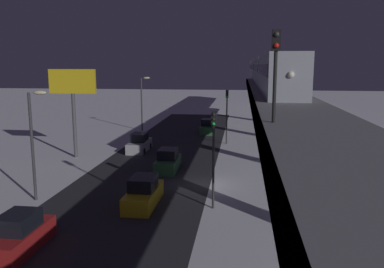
{
  "coord_description": "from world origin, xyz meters",
  "views": [
    {
      "loc": [
        -2.99,
        30.0,
        9.33
      ],
      "look_at": [
        2.3,
        -11.99,
        1.94
      ],
      "focal_mm": 37.2,
      "sensor_mm": 36.0,
      "label": 1
    }
  ],
  "objects_px": {
    "sedan_green_2": "(168,162)",
    "sedan_yellow": "(143,193)",
    "traffic_light_mid": "(227,109)",
    "sedan_silver": "(139,144)",
    "rail_signal": "(276,60)",
    "traffic_light_near": "(214,146)",
    "commercial_billboard": "(73,90)",
    "sedan_green": "(207,127)",
    "subway_train": "(263,69)",
    "sedan_red": "(19,236)"
  },
  "relations": [
    {
      "from": "sedan_yellow",
      "to": "traffic_light_mid",
      "type": "height_order",
      "value": "traffic_light_mid"
    },
    {
      "from": "sedan_silver",
      "to": "sedan_green",
      "type": "relative_size",
      "value": 1.09
    },
    {
      "from": "rail_signal",
      "to": "traffic_light_near",
      "type": "height_order",
      "value": "rail_signal"
    },
    {
      "from": "commercial_billboard",
      "to": "subway_train",
      "type": "bearing_deg",
      "value": -127.33
    },
    {
      "from": "sedan_yellow",
      "to": "traffic_light_mid",
      "type": "bearing_deg",
      "value": 77.84
    },
    {
      "from": "rail_signal",
      "to": "traffic_light_mid",
      "type": "bearing_deg",
      "value": -83.84
    },
    {
      "from": "subway_train",
      "to": "sedan_green_2",
      "type": "distance_m",
      "value": 32.57
    },
    {
      "from": "sedan_yellow",
      "to": "traffic_light_mid",
      "type": "xyz_separation_m",
      "value": [
        -4.7,
        -21.81,
        3.4
      ]
    },
    {
      "from": "sedan_green_2",
      "to": "sedan_yellow",
      "type": "distance_m",
      "value": 8.91
    },
    {
      "from": "sedan_red",
      "to": "sedan_green_2",
      "type": "distance_m",
      "value": 16.87
    },
    {
      "from": "sedan_red",
      "to": "sedan_green_2",
      "type": "xyz_separation_m",
      "value": [
        -4.6,
        -16.23,
        0.0
      ]
    },
    {
      "from": "subway_train",
      "to": "sedan_green",
      "type": "relative_size",
      "value": 17.35
    },
    {
      "from": "rail_signal",
      "to": "traffic_light_mid",
      "type": "xyz_separation_m",
      "value": [
        3.15,
        -29.16,
        -5.35
      ]
    },
    {
      "from": "sedan_green",
      "to": "sedan_yellow",
      "type": "relative_size",
      "value": 0.89
    },
    {
      "from": "subway_train",
      "to": "sedan_silver",
      "type": "distance_m",
      "value": 27.73
    },
    {
      "from": "sedan_red",
      "to": "sedan_yellow",
      "type": "distance_m",
      "value": 8.65
    },
    {
      "from": "sedan_yellow",
      "to": "rail_signal",
      "type": "bearing_deg",
      "value": -43.11
    },
    {
      "from": "traffic_light_near",
      "to": "commercial_billboard",
      "type": "distance_m",
      "value": 20.01
    },
    {
      "from": "sedan_silver",
      "to": "subway_train",
      "type": "bearing_deg",
      "value": -122.31
    },
    {
      "from": "subway_train",
      "to": "traffic_light_near",
      "type": "relative_size",
      "value": 11.57
    },
    {
      "from": "sedan_silver",
      "to": "sedan_green_2",
      "type": "relative_size",
      "value": 1.1
    },
    {
      "from": "sedan_silver",
      "to": "traffic_light_near",
      "type": "relative_size",
      "value": 0.73
    },
    {
      "from": "commercial_billboard",
      "to": "traffic_light_near",
      "type": "bearing_deg",
      "value": 139.19
    },
    {
      "from": "subway_train",
      "to": "sedan_red",
      "type": "xyz_separation_m",
      "value": [
        14.22,
        46.36,
        -7.8
      ]
    },
    {
      "from": "subway_train",
      "to": "sedan_red",
      "type": "distance_m",
      "value": 49.12
    },
    {
      "from": "rail_signal",
      "to": "sedan_green_2",
      "type": "xyz_separation_m",
      "value": [
        7.85,
        -16.26,
        -8.74
      ]
    },
    {
      "from": "sedan_red",
      "to": "rail_signal",
      "type": "bearing_deg",
      "value": 179.89
    },
    {
      "from": "traffic_light_mid",
      "to": "sedan_silver",
      "type": "bearing_deg",
      "value": 29.51
    },
    {
      "from": "subway_train",
      "to": "traffic_light_near",
      "type": "distance_m",
      "value": 39.66
    },
    {
      "from": "subway_train",
      "to": "sedan_green",
      "type": "xyz_separation_m",
      "value": [
        7.82,
        10.1,
        -7.8
      ]
    },
    {
      "from": "sedan_green",
      "to": "sedan_yellow",
      "type": "bearing_deg",
      "value": -93.56
    },
    {
      "from": "traffic_light_mid",
      "to": "commercial_billboard",
      "type": "relative_size",
      "value": 0.72
    },
    {
      "from": "sedan_silver",
      "to": "traffic_light_mid",
      "type": "distance_m",
      "value": 11.22
    },
    {
      "from": "commercial_billboard",
      "to": "sedan_green_2",
      "type": "bearing_deg",
      "value": 158.88
    },
    {
      "from": "sedan_red",
      "to": "sedan_yellow",
      "type": "height_order",
      "value": "same"
    },
    {
      "from": "subway_train",
      "to": "rail_signal",
      "type": "distance_m",
      "value": 46.43
    },
    {
      "from": "sedan_green",
      "to": "sedan_green_2",
      "type": "bearing_deg",
      "value": -95.14
    },
    {
      "from": "sedan_yellow",
      "to": "sedan_silver",
      "type": "bearing_deg",
      "value": 105.53
    },
    {
      "from": "sedan_green_2",
      "to": "sedan_silver",
      "type": "bearing_deg",
      "value": 121.07
    },
    {
      "from": "sedan_red",
      "to": "commercial_billboard",
      "type": "distance_m",
      "value": 21.86
    },
    {
      "from": "sedan_silver",
      "to": "sedan_green",
      "type": "height_order",
      "value": "same"
    },
    {
      "from": "rail_signal",
      "to": "traffic_light_near",
      "type": "bearing_deg",
      "value": -66.62
    },
    {
      "from": "traffic_light_mid",
      "to": "commercial_billboard",
      "type": "distance_m",
      "value": 17.66
    },
    {
      "from": "traffic_light_mid",
      "to": "sedan_green",
      "type": "bearing_deg",
      "value": -67.85
    },
    {
      "from": "rail_signal",
      "to": "sedan_yellow",
      "type": "xyz_separation_m",
      "value": [
        7.85,
        -7.34,
        -8.74
      ]
    },
    {
      "from": "traffic_light_mid",
      "to": "sedan_green_2",
      "type": "bearing_deg",
      "value": 69.98
    },
    {
      "from": "commercial_billboard",
      "to": "sedan_yellow",
      "type": "bearing_deg",
      "value": 128.64
    },
    {
      "from": "traffic_light_near",
      "to": "commercial_billboard",
      "type": "bearing_deg",
      "value": -40.81
    },
    {
      "from": "sedan_green",
      "to": "traffic_light_mid",
      "type": "height_order",
      "value": "traffic_light_mid"
    },
    {
      "from": "subway_train",
      "to": "sedan_green",
      "type": "height_order",
      "value": "subway_train"
    }
  ]
}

